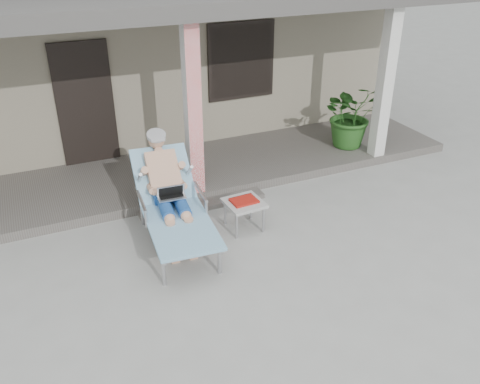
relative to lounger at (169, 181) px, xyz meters
name	(u,v)px	position (x,y,z in m)	size (l,w,h in m)	color
ground	(254,272)	(0.67, -1.26, -0.86)	(60.00, 60.00, 0.00)	#9E9E99
house	(125,42)	(0.67, 5.24, 0.80)	(10.40, 5.40, 3.30)	gray
porch_deck	(180,173)	(0.67, 1.74, -0.79)	(10.00, 2.00, 0.15)	#605B56
porch_overhang	(171,9)	(0.67, 1.69, 1.92)	(10.00, 2.30, 2.85)	silver
porch_step	(203,205)	(0.67, 0.59, -0.83)	(2.00, 0.30, 0.07)	#605B56
lounger	(169,181)	(0.00, 0.00, 0.00)	(0.97, 2.20, 1.40)	#B7B7BC
side_table	(244,204)	(0.99, -0.24, -0.47)	(0.55, 0.55, 0.47)	#ACACA7
potted_palm	(352,114)	(3.97, 1.45, -0.10)	(1.11, 0.96, 1.23)	#26591E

